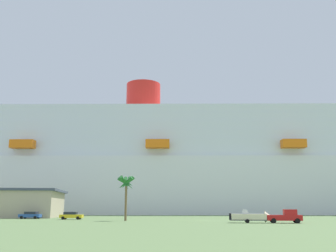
{
  "coord_description": "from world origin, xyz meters",
  "views": [
    {
      "loc": [
        -9.42,
        -77.37,
        2.51
      ],
      "look_at": [
        -6.1,
        23.56,
        24.32
      ],
      "focal_mm": 40.4,
      "sensor_mm": 36.0,
      "label": 1
    }
  ],
  "objects_px": {
    "small_boat_on_trailer": "(253,217)",
    "palm_tree": "(126,184)",
    "parked_car_blue_suv": "(30,215)",
    "cruise_ship": "(218,171)",
    "parked_car_yellow_taxi": "(71,215)",
    "pickup_truck": "(285,217)"
  },
  "relations": [
    {
      "from": "small_boat_on_trailer",
      "to": "palm_tree",
      "type": "bearing_deg",
      "value": 153.12
    },
    {
      "from": "small_boat_on_trailer",
      "to": "parked_car_blue_suv",
      "type": "bearing_deg",
      "value": 151.19
    },
    {
      "from": "cruise_ship",
      "to": "small_boat_on_trailer",
      "type": "height_order",
      "value": "cruise_ship"
    },
    {
      "from": "palm_tree",
      "to": "parked_car_blue_suv",
      "type": "xyz_separation_m",
      "value": [
        -22.39,
        13.27,
        -6.08
      ]
    },
    {
      "from": "parked_car_yellow_taxi",
      "to": "parked_car_blue_suv",
      "type": "height_order",
      "value": "same"
    },
    {
      "from": "cruise_ship",
      "to": "pickup_truck",
      "type": "xyz_separation_m",
      "value": [
        -2.63,
        -81.48,
        -15.21
      ]
    },
    {
      "from": "pickup_truck",
      "to": "parked_car_blue_suv",
      "type": "bearing_deg",
      "value": 152.94
    },
    {
      "from": "small_boat_on_trailer",
      "to": "parked_car_yellow_taxi",
      "type": "relative_size",
      "value": 1.63
    },
    {
      "from": "cruise_ship",
      "to": "parked_car_blue_suv",
      "type": "xyz_separation_m",
      "value": [
        -52.18,
        -56.17,
        -15.42
      ]
    },
    {
      "from": "cruise_ship",
      "to": "pickup_truck",
      "type": "bearing_deg",
      "value": -91.85
    },
    {
      "from": "palm_tree",
      "to": "parked_car_yellow_taxi",
      "type": "height_order",
      "value": "palm_tree"
    },
    {
      "from": "parked_car_yellow_taxi",
      "to": "parked_car_blue_suv",
      "type": "bearing_deg",
      "value": 154.09
    },
    {
      "from": "palm_tree",
      "to": "small_boat_on_trailer",
      "type": "bearing_deg",
      "value": -26.88
    },
    {
      "from": "parked_car_blue_suv",
      "to": "small_boat_on_trailer",
      "type": "bearing_deg",
      "value": -28.81
    },
    {
      "from": "pickup_truck",
      "to": "palm_tree",
      "type": "height_order",
      "value": "palm_tree"
    },
    {
      "from": "palm_tree",
      "to": "parked_car_blue_suv",
      "type": "distance_m",
      "value": 26.73
    },
    {
      "from": "cruise_ship",
      "to": "pickup_truck",
      "type": "distance_m",
      "value": 82.93
    },
    {
      "from": "small_boat_on_trailer",
      "to": "parked_car_yellow_taxi",
      "type": "xyz_separation_m",
      "value": [
        -34.17,
        19.45,
        -0.13
      ]
    },
    {
      "from": "parked_car_yellow_taxi",
      "to": "small_boat_on_trailer",
      "type": "bearing_deg",
      "value": -29.65
    },
    {
      "from": "palm_tree",
      "to": "pickup_truck",
      "type": "bearing_deg",
      "value": -23.91
    },
    {
      "from": "pickup_truck",
      "to": "palm_tree",
      "type": "relative_size",
      "value": 0.68
    },
    {
      "from": "parked_car_blue_suv",
      "to": "cruise_ship",
      "type": "bearing_deg",
      "value": 47.11
    }
  ]
}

